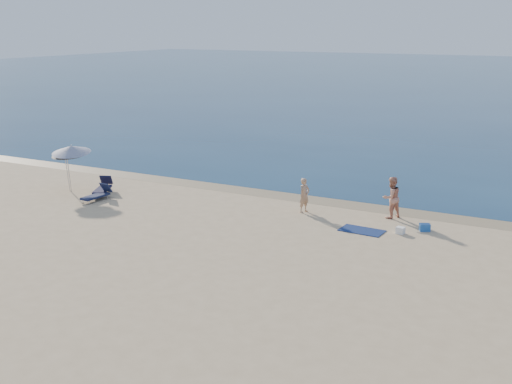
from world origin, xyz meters
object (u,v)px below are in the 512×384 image
person_right (391,198)px  umbrella_near (71,149)px  blue_cooler (425,227)px  person_left (304,195)px

person_right → umbrella_near: (-16.06, -3.12, 1.30)m
person_right → umbrella_near: umbrella_near is taller
blue_cooler → umbrella_near: size_ratio=0.17×
person_left → person_right: person_right is taller
person_left → umbrella_near: bearing=120.0°
person_left → blue_cooler: 5.72m
person_left → umbrella_near: 12.49m
person_left → person_right: bearing=-55.3°
person_right → blue_cooler: (1.84, -1.20, -0.80)m
person_left → umbrella_near: umbrella_near is taller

